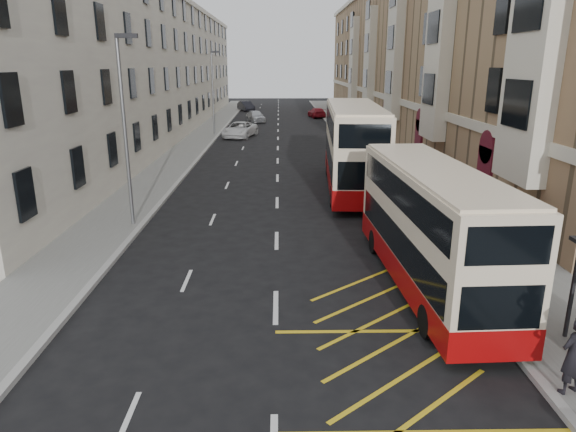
{
  "coord_description": "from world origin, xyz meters",
  "views": [
    {
      "loc": [
        0.13,
        -9.9,
        6.98
      ],
      "look_at": [
        0.41,
        6.6,
        2.06
      ],
      "focal_mm": 32.0,
      "sensor_mm": 36.0,
      "label": 1
    }
  ],
  "objects_px": {
    "double_decker_rear": "(353,147)",
    "car_silver": "(256,116)",
    "double_decker_front": "(431,228)",
    "street_lamp_far": "(213,88)",
    "pedestrian_far": "(508,264)",
    "car_red": "(317,113)",
    "white_van": "(240,130)",
    "car_dark": "(246,106)",
    "pedestrian_near": "(574,356)",
    "street_lamp_near": "(125,122)"
  },
  "relations": [
    {
      "from": "double_decker_rear",
      "to": "car_silver",
      "type": "distance_m",
      "value": 36.17
    },
    {
      "from": "double_decker_front",
      "to": "street_lamp_far",
      "type": "bearing_deg",
      "value": 104.76
    },
    {
      "from": "double_decker_front",
      "to": "pedestrian_far",
      "type": "height_order",
      "value": "double_decker_front"
    },
    {
      "from": "car_red",
      "to": "double_decker_rear",
      "type": "bearing_deg",
      "value": 80.22
    },
    {
      "from": "pedestrian_far",
      "to": "car_silver",
      "type": "xyz_separation_m",
      "value": [
        -9.91,
        49.7,
        -0.37
      ]
    },
    {
      "from": "pedestrian_far",
      "to": "white_van",
      "type": "distance_m",
      "value": 37.84
    },
    {
      "from": "pedestrian_far",
      "to": "car_red",
      "type": "relative_size",
      "value": 0.43
    },
    {
      "from": "white_van",
      "to": "car_dark",
      "type": "xyz_separation_m",
      "value": [
        -1.19,
        29.18,
        -0.01
      ]
    },
    {
      "from": "white_van",
      "to": "car_red",
      "type": "height_order",
      "value": "white_van"
    },
    {
      "from": "double_decker_rear",
      "to": "car_silver",
      "type": "relative_size",
      "value": 2.82
    },
    {
      "from": "double_decker_front",
      "to": "pedestrian_near",
      "type": "xyz_separation_m",
      "value": [
        1.45,
        -5.85,
        -0.97
      ]
    },
    {
      "from": "street_lamp_near",
      "to": "street_lamp_far",
      "type": "height_order",
      "value": "same"
    },
    {
      "from": "car_silver",
      "to": "car_dark",
      "type": "relative_size",
      "value": 0.98
    },
    {
      "from": "street_lamp_near",
      "to": "car_dark",
      "type": "height_order",
      "value": "street_lamp_near"
    },
    {
      "from": "street_lamp_far",
      "to": "double_decker_front",
      "type": "relative_size",
      "value": 0.8
    },
    {
      "from": "double_decker_front",
      "to": "street_lamp_near",
      "type": "bearing_deg",
      "value": 147.32
    },
    {
      "from": "double_decker_front",
      "to": "pedestrian_near",
      "type": "height_order",
      "value": "double_decker_front"
    },
    {
      "from": "white_van",
      "to": "car_dark",
      "type": "relative_size",
      "value": 1.2
    },
    {
      "from": "street_lamp_near",
      "to": "double_decker_front",
      "type": "xyz_separation_m",
      "value": [
        11.25,
        -6.59,
        -2.62
      ]
    },
    {
      "from": "pedestrian_near",
      "to": "car_dark",
      "type": "relative_size",
      "value": 0.4
    },
    {
      "from": "pedestrian_far",
      "to": "pedestrian_near",
      "type": "bearing_deg",
      "value": 86.33
    },
    {
      "from": "double_decker_rear",
      "to": "street_lamp_far",
      "type": "bearing_deg",
      "value": 118.33
    },
    {
      "from": "pedestrian_near",
      "to": "car_silver",
      "type": "height_order",
      "value": "pedestrian_near"
    },
    {
      "from": "car_silver",
      "to": "car_dark",
      "type": "distance_m",
      "value": 15.87
    },
    {
      "from": "pedestrian_near",
      "to": "white_van",
      "type": "relative_size",
      "value": 0.33
    },
    {
      "from": "double_decker_rear",
      "to": "pedestrian_near",
      "type": "distance_m",
      "value": 19.48
    },
    {
      "from": "street_lamp_near",
      "to": "pedestrian_near",
      "type": "xyz_separation_m",
      "value": [
        12.7,
        -12.44,
        -3.6
      ]
    },
    {
      "from": "street_lamp_near",
      "to": "double_decker_front",
      "type": "relative_size",
      "value": 0.8
    },
    {
      "from": "street_lamp_near",
      "to": "white_van",
      "type": "distance_m",
      "value": 29.22
    },
    {
      "from": "white_van",
      "to": "pedestrian_near",
      "type": "bearing_deg",
      "value": -62.94
    },
    {
      "from": "pedestrian_near",
      "to": "street_lamp_near",
      "type": "bearing_deg",
      "value": -65.72
    },
    {
      "from": "street_lamp_near",
      "to": "pedestrian_near",
      "type": "bearing_deg",
      "value": -44.41
    },
    {
      "from": "white_van",
      "to": "car_silver",
      "type": "distance_m",
      "value": 13.49
    },
    {
      "from": "pedestrian_near",
      "to": "car_red",
      "type": "distance_m",
      "value": 60.48
    },
    {
      "from": "car_silver",
      "to": "white_van",
      "type": "bearing_deg",
      "value": -110.7
    },
    {
      "from": "pedestrian_near",
      "to": "car_dark",
      "type": "height_order",
      "value": "pedestrian_near"
    },
    {
      "from": "car_dark",
      "to": "street_lamp_far",
      "type": "bearing_deg",
      "value": -114.2
    },
    {
      "from": "street_lamp_near",
      "to": "pedestrian_far",
      "type": "distance_m",
      "value": 15.78
    },
    {
      "from": "street_lamp_near",
      "to": "car_red",
      "type": "distance_m",
      "value": 49.55
    },
    {
      "from": "white_van",
      "to": "car_red",
      "type": "bearing_deg",
      "value": 78.29
    },
    {
      "from": "double_decker_front",
      "to": "car_red",
      "type": "relative_size",
      "value": 2.27
    },
    {
      "from": "car_silver",
      "to": "car_red",
      "type": "bearing_deg",
      "value": 19.03
    },
    {
      "from": "double_decker_rear",
      "to": "car_red",
      "type": "height_order",
      "value": "double_decker_rear"
    },
    {
      "from": "street_lamp_far",
      "to": "pedestrian_near",
      "type": "xyz_separation_m",
      "value": [
        12.7,
        -42.44,
        -3.6
      ]
    },
    {
      "from": "double_decker_front",
      "to": "car_silver",
      "type": "relative_size",
      "value": 2.32
    },
    {
      "from": "double_decker_front",
      "to": "pedestrian_far",
      "type": "distance_m",
      "value": 2.54
    },
    {
      "from": "white_van",
      "to": "car_red",
      "type": "xyz_separation_m",
      "value": [
        8.95,
        19.18,
        -0.1
      ]
    },
    {
      "from": "car_dark",
      "to": "car_red",
      "type": "height_order",
      "value": "car_dark"
    },
    {
      "from": "street_lamp_near",
      "to": "double_decker_rear",
      "type": "distance_m",
      "value": 12.87
    },
    {
      "from": "car_dark",
      "to": "car_red",
      "type": "bearing_deg",
      "value": -65.92
    }
  ]
}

